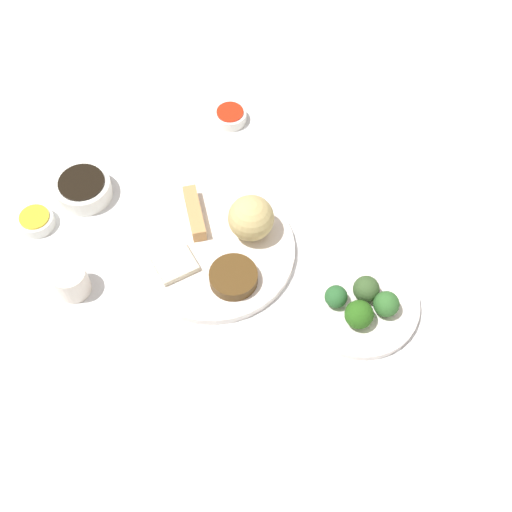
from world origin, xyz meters
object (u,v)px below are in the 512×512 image
main_plate (214,250)px  broccoli_plate (359,303)px  teacup (71,281)px  soy_sauce_bowl (84,189)px  sauce_ramekin_sweet_and_sour (230,116)px  sauce_ramekin_hot_mustard (36,221)px

main_plate → broccoli_plate: 0.27m
broccoli_plate → teacup: teacup is taller
soy_sauce_bowl → sauce_ramekin_sweet_and_sour: soy_sauce_bowl is taller
broccoli_plate → teacup: 0.49m
soy_sauce_bowl → teacup: bearing=-0.4°
sauce_ramekin_hot_mustard → sauce_ramekin_sweet_and_sour: size_ratio=1.00×
soy_sauce_bowl → main_plate: bearing=59.5°
sauce_ramekin_sweet_and_sour → teacup: size_ratio=1.13×
teacup → sauce_ramekin_sweet_and_sour: bearing=143.5°
soy_sauce_bowl → sauce_ramekin_sweet_and_sour: (-0.18, 0.28, -0.01)m
broccoli_plate → soy_sauce_bowl: size_ratio=1.97×
soy_sauce_bowl → sauce_ramekin_sweet_and_sour: 0.33m
broccoli_plate → sauce_ramekin_sweet_and_sour: (-0.44, -0.21, 0.00)m
broccoli_plate → sauce_ramekin_sweet_and_sour: sauce_ramekin_sweet_and_sour is taller
main_plate → teacup: 0.25m
main_plate → broccoli_plate: bearing=64.3°
sauce_ramekin_sweet_and_sour → soy_sauce_bowl: bearing=-57.9°
main_plate → broccoli_plate: main_plate is taller
sauce_ramekin_hot_mustard → sauce_ramekin_sweet_and_sour: bearing=123.4°
main_plate → broccoli_plate: (0.12, 0.24, -0.00)m
broccoli_plate → teacup: size_ratio=3.52×
sauce_ramekin_sweet_and_sour → broccoli_plate: bearing=25.3°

